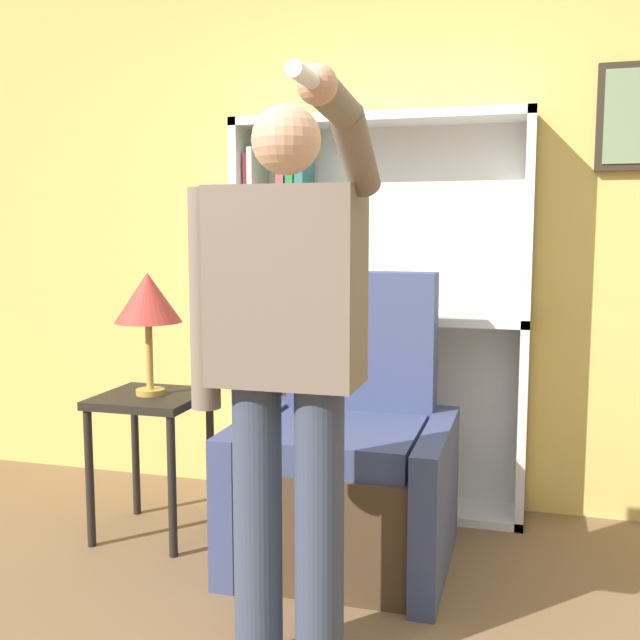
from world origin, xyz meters
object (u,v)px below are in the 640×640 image
bookcase (341,322)px  table_lamp (148,300)px  person_standing (285,357)px  armchair (348,468)px  side_table (151,420)px

bookcase → table_lamp: bearing=-139.4°
person_standing → table_lamp: bearing=137.0°
armchair → person_standing: bearing=-88.8°
person_standing → side_table: person_standing is taller
side_table → table_lamp: 0.53m
bookcase → person_standing: bookcase is taller
bookcase → side_table: bearing=-139.4°
person_standing → bookcase: bearing=97.8°
bookcase → armchair: (0.18, -0.59, -0.54)m
bookcase → armchair: size_ratio=1.60×
bookcase → armchair: 0.82m
bookcase → side_table: bookcase is taller
bookcase → person_standing: 1.47m
side_table → armchair: bearing=1.2°
bookcase → table_lamp: bookcase is taller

